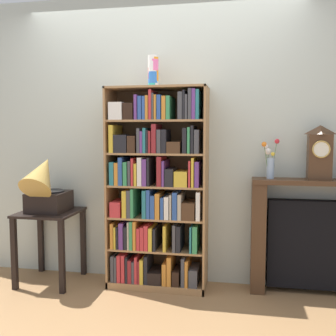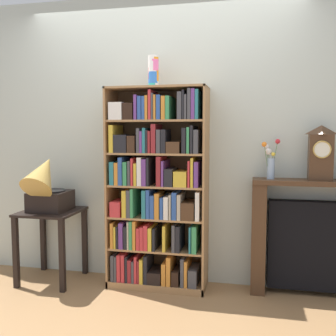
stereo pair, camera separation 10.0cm
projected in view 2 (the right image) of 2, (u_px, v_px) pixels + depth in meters
name	position (u px, v px, depth m)	size (l,w,h in m)	color
ground_plane	(155.00, 291.00, 3.42)	(8.03, 6.40, 0.02)	#997047
wall_back	(183.00, 140.00, 3.58)	(5.03, 0.08, 2.60)	beige
bookshelf	(156.00, 193.00, 3.44)	(0.87, 0.35, 1.76)	#A87A4C
cup_stack	(153.00, 72.00, 3.37)	(0.09, 0.09, 0.27)	#28B2B7
side_table_left	(51.00, 228.00, 3.61)	(0.51, 0.52, 0.66)	black
gramophone	(46.00, 185.00, 3.50)	(0.32, 0.51, 0.58)	black
fireplace_mantel	(319.00, 239.00, 3.27)	(1.10, 0.24, 0.98)	#472D1C
mantel_clock	(321.00, 153.00, 3.18)	(0.19, 0.13, 0.45)	#472D1C
flower_vase	(270.00, 161.00, 3.28)	(0.15, 0.15, 0.34)	#99B2D1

